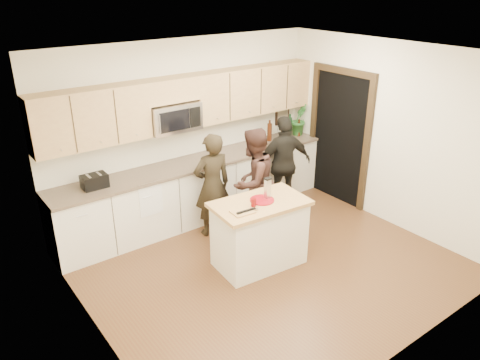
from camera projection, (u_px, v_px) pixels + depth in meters
floor at (268, 264)px, 6.16m from camera, size 4.50×4.50×0.00m
room_shell at (272, 140)px, 5.47m from camera, size 4.52×4.02×2.71m
back_cabinetry at (198, 189)px, 7.21m from camera, size 4.50×0.66×0.94m
upper_cabinetry at (192, 99)px, 6.79m from camera, size 4.50×0.33×0.75m
microwave at (173, 117)px, 6.65m from camera, size 0.76×0.41×0.40m
doorway at (339, 133)px, 7.58m from camera, size 0.06×1.25×2.20m
framed_picture at (282, 114)px, 8.18m from camera, size 0.30×0.03×0.38m
dish_towel at (146, 189)px, 6.42m from camera, size 0.34×0.60×0.48m
island at (259, 233)px, 6.01m from camera, size 1.26×0.80×0.90m
red_plate at (262, 200)px, 5.87m from camera, size 0.31×0.31×0.02m
box_grater at (268, 188)px, 5.86m from camera, size 0.08×0.07×0.27m
drink_glass at (254, 202)px, 5.71m from camera, size 0.06×0.06×0.10m
cutting_board at (243, 212)px, 5.57m from camera, size 0.28×0.22×0.02m
tongs at (246, 211)px, 5.56m from camera, size 0.26×0.05×0.02m
knife at (250, 211)px, 5.57m from camera, size 0.23×0.04×0.01m
toaster at (94, 181)px, 6.10m from camera, size 0.33×0.21×0.18m
bottle_cluster at (284, 129)px, 7.89m from camera, size 0.64×0.29×0.41m
orchid at (299, 119)px, 8.09m from camera, size 0.38×0.36×0.55m
woman_left at (212, 185)px, 6.63m from camera, size 0.61×0.45×1.53m
woman_center at (253, 182)px, 6.67m from camera, size 0.90×0.78×1.58m
woman_right at (284, 164)px, 7.37m from camera, size 0.97×0.62×1.54m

